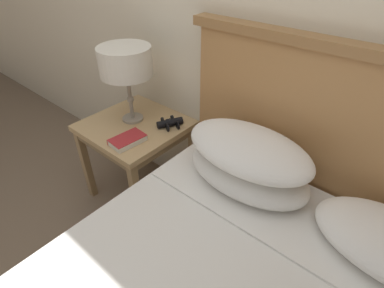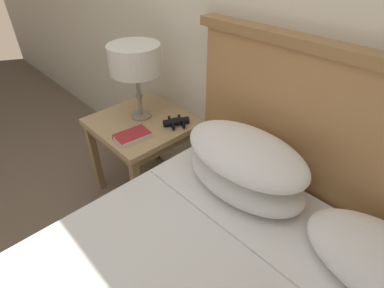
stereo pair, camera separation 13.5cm
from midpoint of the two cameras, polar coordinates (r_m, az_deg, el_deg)
wall_back at (r=1.53m, az=13.55°, el=25.03°), size 8.00×0.06×2.60m
nightstand at (r=1.95m, az=-7.20°, el=2.54°), size 0.58×0.58×0.58m
table_lamp at (r=1.80m, az=-8.63°, el=15.42°), size 0.30×0.30×0.46m
book_on_nightstand at (r=1.73m, az=-9.18°, el=1.45°), size 0.14×0.20×0.04m
binoculars_pair at (r=1.83m, az=-0.91°, el=4.20°), size 0.16×0.16×0.05m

